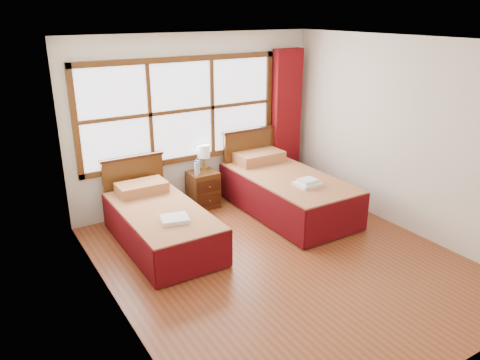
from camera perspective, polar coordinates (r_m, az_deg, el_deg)
floor at (r=5.86m, az=5.11°, el=-9.74°), size 4.50×4.50×0.00m
ceiling at (r=5.09m, az=6.05°, el=16.54°), size 4.50×4.50×0.00m
wall_back at (r=7.19m, az=-5.34°, el=7.12°), size 4.00×0.00×4.00m
wall_left at (r=4.48m, az=-15.40°, el=-1.70°), size 0.00×4.50×4.50m
wall_right at (r=6.69m, az=19.44°, el=5.06°), size 0.00×4.50×4.50m
window at (r=7.01m, az=-7.10°, el=8.39°), size 3.16×0.06×1.56m
curtain at (r=7.92m, az=5.64°, el=7.37°), size 0.50×0.16×2.30m
bed_left at (r=6.19m, az=-9.70°, el=-5.20°), size 0.99×2.01×0.96m
bed_right at (r=7.08m, az=5.53°, el=-1.28°), size 1.12×2.18×1.10m
nightstand at (r=7.25m, az=-4.49°, el=-1.16°), size 0.42×0.42×0.57m
towels_left at (r=5.70m, az=-7.98°, el=-4.72°), size 0.38×0.35×0.05m
towels_right at (r=6.59m, az=8.24°, el=-0.36°), size 0.33×0.29×0.10m
lamp at (r=7.23m, az=-4.46°, el=3.45°), size 0.20×0.20×0.39m
bottle_near at (r=7.01m, az=-5.35°, el=1.40°), size 0.06×0.06×0.22m
bottle_far at (r=7.08m, az=-5.17°, el=1.65°), size 0.06×0.06×0.24m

